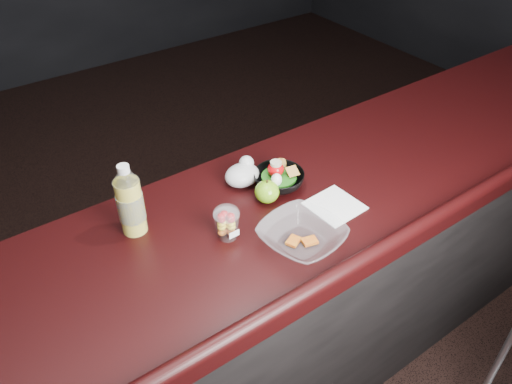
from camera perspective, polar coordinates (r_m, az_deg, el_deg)
counter at (r=1.98m, az=-1.13°, el=-14.40°), size 4.06×0.71×1.02m
lemonade_bottle at (r=1.55m, az=-14.16°, el=-1.39°), size 0.08×0.08×0.25m
fruit_cup at (r=1.51m, az=-3.36°, el=-3.46°), size 0.08×0.08×0.12m
green_apple at (r=1.66m, az=1.26°, el=0.04°), size 0.08×0.08×0.09m
plastic_bag at (r=1.74m, az=-1.53°, el=2.13°), size 0.13×0.10×0.09m
snack_bowl at (r=1.73m, az=2.59°, el=1.55°), size 0.20×0.20×0.10m
takeout_bowl at (r=1.52m, az=5.28°, el=-5.04°), size 0.29×0.29×0.06m
paper_napkin at (r=1.68m, az=8.98°, el=-1.56°), size 0.17×0.17×0.00m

